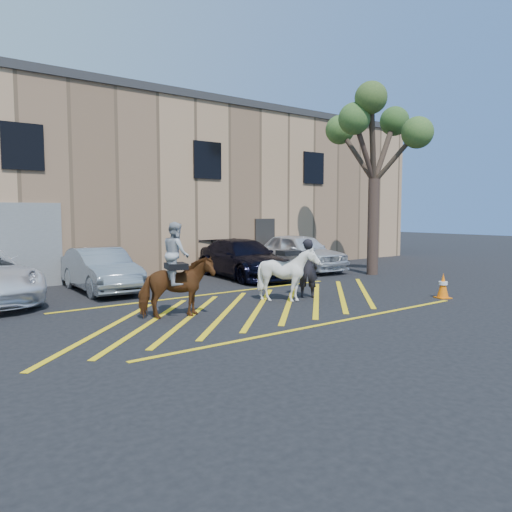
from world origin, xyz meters
TOP-DOWN VIEW (x-y plane):
  - ground at (0.00, 0.00)m, footprint 90.00×90.00m
  - car_silver_sedan at (-2.36, 4.75)m, footprint 1.66×4.23m
  - car_blue_suv at (3.13, 4.69)m, footprint 2.65×5.22m
  - car_white_suv at (6.41, 5.11)m, footprint 2.06×4.73m
  - handler at (2.03, 0.03)m, footprint 0.74×0.74m
  - warehouse at (-0.01, 11.99)m, footprint 32.42×10.20m
  - hatching_zone at (-0.00, -0.30)m, footprint 12.60×5.12m
  - mounted_bay at (-2.38, -0.17)m, footprint 1.86×1.19m
  - saddled_white at (1.15, -0.14)m, footprint 1.35×1.49m
  - traffic_cone at (5.06, -2.50)m, footprint 0.49×0.49m
  - tree at (7.81, 2.34)m, footprint 3.99×4.37m

SIDE VIEW (x-z plane):
  - ground at x=0.00m, z-range 0.00..0.00m
  - hatching_zone at x=0.00m, z-range 0.00..0.01m
  - traffic_cone at x=5.06m, z-range 0.00..0.73m
  - car_silver_sedan at x=-2.36m, z-range 0.00..1.37m
  - car_blue_suv at x=3.13m, z-range 0.00..1.45m
  - saddled_white at x=1.15m, z-range 0.01..1.54m
  - car_white_suv at x=6.41m, z-range 0.00..1.59m
  - handler at x=2.03m, z-range 0.00..1.73m
  - mounted_bay at x=-2.38m, z-range -0.22..2.05m
  - warehouse at x=-0.01m, z-range 0.00..7.30m
  - tree at x=7.81m, z-range 2.04..9.35m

